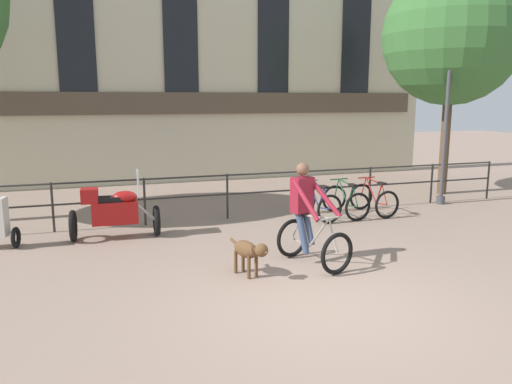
% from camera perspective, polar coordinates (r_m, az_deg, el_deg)
% --- Properties ---
extents(ground_plane, '(60.00, 60.00, 0.00)m').
position_cam_1_polar(ground_plane, '(6.99, 8.36, -12.62)').
color(ground_plane, gray).
extents(canal_railing, '(15.05, 0.05, 1.05)m').
position_cam_1_polar(canal_railing, '(11.48, -3.30, 0.39)').
color(canal_railing, '#2D2B28').
rests_on(canal_railing, ground_plane).
extents(building_facade, '(18.00, 0.72, 9.84)m').
position_cam_1_polar(building_facade, '(17.09, -8.84, 17.73)').
color(building_facade, beige).
rests_on(building_facade, ground_plane).
extents(cyclist_with_bike, '(1.00, 1.32, 1.70)m').
position_cam_1_polar(cyclist_with_bike, '(8.39, 6.02, -3.10)').
color(cyclist_with_bike, black).
rests_on(cyclist_with_bike, ground_plane).
extents(dog, '(0.45, 0.90, 0.60)m').
position_cam_1_polar(dog, '(7.80, -0.77, -6.74)').
color(dog, brown).
rests_on(dog, ground_plane).
extents(parked_motorcycle, '(1.75, 0.71, 1.35)m').
position_cam_1_polar(parked_motorcycle, '(10.25, -15.89, -2.08)').
color(parked_motorcycle, black).
rests_on(parked_motorcycle, ground_plane).
extents(parked_bicycle_near_lamp, '(0.82, 1.20, 0.86)m').
position_cam_1_polar(parked_bicycle_near_lamp, '(11.61, 6.93, -1.32)').
color(parked_bicycle_near_lamp, black).
rests_on(parked_bicycle_near_lamp, ground_plane).
extents(parked_bicycle_mid_left, '(0.71, 1.14, 0.86)m').
position_cam_1_polar(parked_bicycle_mid_left, '(11.95, 10.21, -1.07)').
color(parked_bicycle_mid_left, black).
rests_on(parked_bicycle_mid_left, ground_plane).
extents(parked_bicycle_mid_right, '(0.73, 1.15, 0.86)m').
position_cam_1_polar(parked_bicycle_mid_right, '(12.33, 13.31, -0.83)').
color(parked_bicycle_mid_right, black).
rests_on(parked_bicycle_mid_right, ground_plane).
extents(street_lamp, '(0.28, 0.28, 4.17)m').
position_cam_1_polar(street_lamp, '(13.83, 20.95, 8.29)').
color(street_lamp, '#424247').
rests_on(street_lamp, ground_plane).
extents(tree_canalside_right, '(3.84, 3.84, 6.39)m').
position_cam_1_polar(tree_canalside_right, '(15.48, 21.52, 16.26)').
color(tree_canalside_right, brown).
rests_on(tree_canalside_right, ground_plane).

